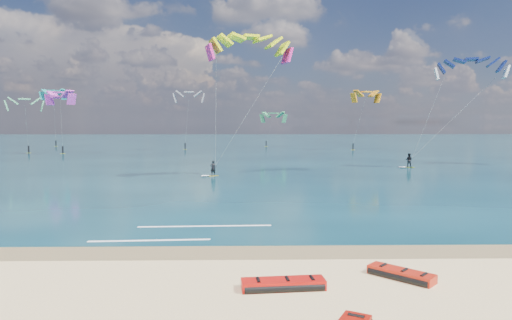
% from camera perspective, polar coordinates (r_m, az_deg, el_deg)
% --- Properties ---
extents(ground, '(320.00, 320.00, 0.00)m').
position_cam_1_polar(ground, '(57.84, -3.29, -1.15)').
color(ground, tan).
rests_on(ground, ground).
extents(wet_sand_strip, '(320.00, 2.40, 0.01)m').
position_cam_1_polar(wet_sand_strip, '(21.45, -7.15, -11.37)').
color(wet_sand_strip, brown).
rests_on(wet_sand_strip, ground).
extents(sea, '(320.00, 200.00, 0.04)m').
position_cam_1_polar(sea, '(121.65, -2.13, 1.96)').
color(sea, '#092934').
rests_on(sea, ground).
extents(packed_kite_left, '(3.29, 1.42, 0.41)m').
position_cam_1_polar(packed_kite_left, '(16.96, 3.42, -15.79)').
color(packed_kite_left, '#BE0F0A').
rests_on(packed_kite_left, ground).
extents(packed_kite_mid, '(2.70, 2.66, 0.40)m').
position_cam_1_polar(packed_kite_mid, '(18.80, 17.67, -13.92)').
color(packed_kite_mid, red).
rests_on(packed_kite_mid, ground).
extents(kitesurfer_main, '(11.57, 6.61, 16.11)m').
position_cam_1_polar(kitesurfer_main, '(47.79, -3.01, 7.66)').
color(kitesurfer_main, gold).
rests_on(kitesurfer_main, sea).
extents(kitesurfer_far, '(12.99, 6.78, 15.14)m').
position_cam_1_polar(kitesurfer_far, '(61.78, 22.15, 6.21)').
color(kitesurfer_far, '#ACDE21').
rests_on(kitesurfer_far, sea).
extents(shoreline_foam, '(9.31, 3.64, 0.01)m').
position_cam_1_polar(shoreline_foam, '(25.17, -9.23, -8.87)').
color(shoreline_foam, white).
rests_on(shoreline_foam, ground).
extents(distant_kites, '(75.54, 29.99, 13.31)m').
position_cam_1_polar(distant_kites, '(96.39, -11.80, 4.51)').
color(distant_kites, '#349158').
rests_on(distant_kites, ground).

